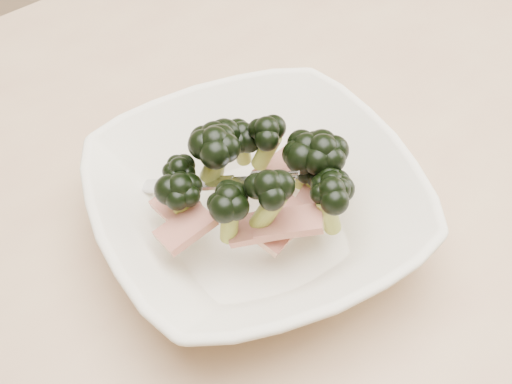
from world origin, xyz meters
TOP-DOWN VIEW (x-y plane):
  - dining_table at (0.00, 0.00)m, footprint 1.20×0.80m
  - broccoli_dish at (-0.09, -0.02)m, footprint 0.31×0.31m

SIDE VIEW (x-z plane):
  - dining_table at x=0.00m, z-range 0.28..1.03m
  - broccoli_dish at x=-0.09m, z-range 0.73..0.84m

